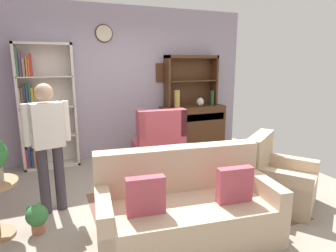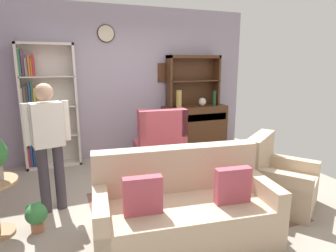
{
  "view_description": "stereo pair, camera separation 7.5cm",
  "coord_description": "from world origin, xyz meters",
  "views": [
    {
      "loc": [
        -1.37,
        -3.3,
        1.8
      ],
      "look_at": [
        0.1,
        0.2,
        0.95
      ],
      "focal_mm": 30.95,
      "sensor_mm": 36.0,
      "label": 1
    },
    {
      "loc": [
        -1.3,
        -3.33,
        1.8
      ],
      "look_at": [
        0.1,
        0.2,
        0.95
      ],
      "focal_mm": 30.95,
      "sensor_mm": 36.0,
      "label": 2
    }
  ],
  "objects": [
    {
      "name": "ground_plane",
      "position": [
        0.0,
        0.0,
        -0.01
      ],
      "size": [
        5.4,
        4.6,
        0.02
      ],
      "primitive_type": "cube",
      "color": "#9E9384"
    },
    {
      "name": "wall_back",
      "position": [
        0.0,
        2.13,
        1.41
      ],
      "size": [
        5.0,
        0.09,
        2.8
      ],
      "color": "#A399AD",
      "rests_on": "ground_plane"
    },
    {
      "name": "area_rug",
      "position": [
        0.2,
        -0.3,
        0.0
      ],
      "size": [
        2.37,
        1.69,
        0.01
      ],
      "primitive_type": "cube",
      "color": "brown",
      "rests_on": "ground_plane"
    },
    {
      "name": "bookshelf",
      "position": [
        -1.46,
        1.94,
        1.02
      ],
      "size": [
        0.9,
        0.3,
        2.1
      ],
      "color": "silver",
      "rests_on": "ground_plane"
    },
    {
      "name": "sideboard",
      "position": [
        1.34,
        1.86,
        0.51
      ],
      "size": [
        1.3,
        0.45,
        0.92
      ],
      "color": "#4C2D19",
      "rests_on": "ground_plane"
    },
    {
      "name": "sideboard_hutch",
      "position": [
        1.34,
        1.97,
        1.56
      ],
      "size": [
        1.1,
        0.26,
        1.0
      ],
      "color": "#4C2D19",
      "rests_on": "sideboard"
    },
    {
      "name": "vase_tall",
      "position": [
        0.95,
        1.78,
        1.09
      ],
      "size": [
        0.11,
        0.11,
        0.34
      ],
      "primitive_type": "cylinder",
      "color": "tan",
      "rests_on": "sideboard"
    },
    {
      "name": "vase_round",
      "position": [
        1.47,
        1.79,
        1.01
      ],
      "size": [
        0.15,
        0.15,
        0.17
      ],
      "primitive_type": "ellipsoid",
      "color": "beige",
      "rests_on": "sideboard"
    },
    {
      "name": "bottle_wine",
      "position": [
        1.73,
        1.77,
        1.07
      ],
      "size": [
        0.07,
        0.07,
        0.3
      ],
      "primitive_type": "cylinder",
      "color": "#194223",
      "rests_on": "sideboard"
    },
    {
      "name": "couch_floral",
      "position": [
        -0.14,
        -0.86,
        0.31
      ],
      "size": [
        1.89,
        1.07,
        0.9
      ],
      "color": "#C6AD8E",
      "rests_on": "ground_plane"
    },
    {
      "name": "armchair_floral",
      "position": [
        1.27,
        -0.65,
        0.29
      ],
      "size": [
        1.06,
        1.07,
        0.88
      ],
      "color": "#C6AD8E",
      "rests_on": "ground_plane"
    },
    {
      "name": "wingback_chair",
      "position": [
        0.31,
        1.12,
        0.38
      ],
      "size": [
        0.86,
        0.88,
        1.05
      ],
      "color": "#B74C5B",
      "rests_on": "ground_plane"
    },
    {
      "name": "potted_plant_small",
      "position": [
        -1.58,
        -0.19,
        0.18
      ],
      "size": [
        0.23,
        0.23,
        0.32
      ],
      "color": "#AD6B4C",
      "rests_on": "ground_plane"
    },
    {
      "name": "person_reading",
      "position": [
        -1.4,
        0.24,
        0.91
      ],
      "size": [
        0.53,
        0.27,
        1.56
      ],
      "color": "#38333D",
      "rests_on": "ground_plane"
    },
    {
      "name": "coffee_table",
      "position": [
        -0.04,
        -0.13,
        0.35
      ],
      "size": [
        0.8,
        0.5,
        0.42
      ],
      "color": "#4C2D19",
      "rests_on": "ground_plane"
    },
    {
      "name": "book_stack",
      "position": [
        0.09,
        -0.09,
        0.47
      ],
      "size": [
        0.22,
        0.14,
        0.1
      ],
      "color": "gray",
      "rests_on": "coffee_table"
    }
  ]
}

